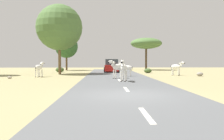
{
  "coord_description": "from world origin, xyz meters",
  "views": [
    {
      "loc": [
        -1.1,
        -10.52,
        1.56
      ],
      "look_at": [
        -0.42,
        10.25,
        0.76
      ],
      "focal_mm": 38.07,
      "sensor_mm": 36.0,
      "label": 1
    }
  ],
  "objects_px": {
    "zebra_2": "(177,67)",
    "zebra_3": "(127,68)",
    "zebra_0": "(124,68)",
    "tree_2": "(66,47)",
    "car_0": "(112,66)",
    "rock_2": "(10,77)",
    "tree_4": "(146,43)",
    "zebra_4": "(117,67)",
    "bush_1": "(148,71)",
    "rock_0": "(200,74)",
    "zebra_1": "(39,68)",
    "tree_0": "(59,27)",
    "bush_0": "(60,70)"
  },
  "relations": [
    {
      "from": "rock_0",
      "to": "rock_2",
      "type": "xyz_separation_m",
      "value": [
        -18.09,
        -2.81,
        -0.09
      ]
    },
    {
      "from": "zebra_0",
      "to": "zebra_3",
      "type": "distance_m",
      "value": 5.95
    },
    {
      "from": "zebra_4",
      "to": "zebra_2",
      "type": "bearing_deg",
      "value": -88.07
    },
    {
      "from": "bush_0",
      "to": "bush_1",
      "type": "xyz_separation_m",
      "value": [
        11.75,
        -2.41,
        -0.05
      ]
    },
    {
      "from": "car_0",
      "to": "rock_2",
      "type": "distance_m",
      "value": 14.27
    },
    {
      "from": "zebra_2",
      "to": "rock_0",
      "type": "bearing_deg",
      "value": 100.96
    },
    {
      "from": "tree_4",
      "to": "bush_1",
      "type": "relative_size",
      "value": 5.55
    },
    {
      "from": "bush_1",
      "to": "tree_2",
      "type": "bearing_deg",
      "value": 143.33
    },
    {
      "from": "zebra_4",
      "to": "bush_0",
      "type": "relative_size",
      "value": 1.4
    },
    {
      "from": "tree_0",
      "to": "bush_1",
      "type": "xyz_separation_m",
      "value": [
        10.87,
        2.37,
        -5.16
      ]
    },
    {
      "from": "zebra_3",
      "to": "zebra_2",
      "type": "bearing_deg",
      "value": -57.65
    },
    {
      "from": "car_0",
      "to": "rock_2",
      "type": "bearing_deg",
      "value": -128.5
    },
    {
      "from": "tree_0",
      "to": "zebra_1",
      "type": "bearing_deg",
      "value": -102.07
    },
    {
      "from": "zebra_1",
      "to": "rock_2",
      "type": "xyz_separation_m",
      "value": [
        -2.03,
        -2.07,
        -0.81
      ]
    },
    {
      "from": "tree_2",
      "to": "rock_0",
      "type": "height_order",
      "value": "tree_2"
    },
    {
      "from": "zebra_1",
      "to": "rock_2",
      "type": "relative_size",
      "value": 4.24
    },
    {
      "from": "zebra_4",
      "to": "bush_0",
      "type": "xyz_separation_m",
      "value": [
        -7.23,
        12.56,
        -0.67
      ]
    },
    {
      "from": "zebra_1",
      "to": "tree_4",
      "type": "relative_size",
      "value": 0.29
    },
    {
      "from": "zebra_4",
      "to": "tree_4",
      "type": "relative_size",
      "value": 0.29
    },
    {
      "from": "bush_1",
      "to": "rock_2",
      "type": "xyz_separation_m",
      "value": [
        -13.95,
        -9.35,
        -0.19
      ]
    },
    {
      "from": "zebra_0",
      "to": "rock_0",
      "type": "relative_size",
      "value": 2.52
    },
    {
      "from": "zebra_4",
      "to": "bush_0",
      "type": "height_order",
      "value": "zebra_4"
    },
    {
      "from": "zebra_2",
      "to": "car_0",
      "type": "relative_size",
      "value": 0.35
    },
    {
      "from": "tree_0",
      "to": "rock_0",
      "type": "relative_size",
      "value": 12.14
    },
    {
      "from": "zebra_2",
      "to": "zebra_3",
      "type": "distance_m",
      "value": 5.78
    },
    {
      "from": "tree_0",
      "to": "rock_2",
      "type": "distance_m",
      "value": 9.33
    },
    {
      "from": "zebra_0",
      "to": "tree_2",
      "type": "bearing_deg",
      "value": -57.84
    },
    {
      "from": "zebra_3",
      "to": "tree_4",
      "type": "height_order",
      "value": "tree_4"
    },
    {
      "from": "zebra_4",
      "to": "rock_0",
      "type": "distance_m",
      "value": 9.41
    },
    {
      "from": "car_0",
      "to": "bush_1",
      "type": "distance_m",
      "value": 4.85
    },
    {
      "from": "tree_0",
      "to": "tree_2",
      "type": "bearing_deg",
      "value": 94.93
    },
    {
      "from": "zebra_0",
      "to": "rock_2",
      "type": "xyz_separation_m",
      "value": [
        -9.75,
        3.67,
        -0.9
      ]
    },
    {
      "from": "zebra_1",
      "to": "zebra_4",
      "type": "height_order",
      "value": "zebra_4"
    },
    {
      "from": "car_0",
      "to": "bush_0",
      "type": "distance_m",
      "value": 7.23
    },
    {
      "from": "zebra_0",
      "to": "tree_4",
      "type": "height_order",
      "value": "tree_4"
    },
    {
      "from": "zebra_4",
      "to": "tree_2",
      "type": "relative_size",
      "value": 0.28
    },
    {
      "from": "bush_1",
      "to": "rock_0",
      "type": "xyz_separation_m",
      "value": [
        4.13,
        -6.54,
        -0.09
      ]
    },
    {
      "from": "bush_0",
      "to": "bush_1",
      "type": "bearing_deg",
      "value": -11.59
    },
    {
      "from": "bush_1",
      "to": "rock_0",
      "type": "relative_size",
      "value": 1.47
    },
    {
      "from": "zebra_4",
      "to": "rock_2",
      "type": "distance_m",
      "value": 9.51
    },
    {
      "from": "zebra_0",
      "to": "zebra_3",
      "type": "bearing_deg",
      "value": -84.53
    },
    {
      "from": "tree_4",
      "to": "rock_0",
      "type": "relative_size",
      "value": 8.17
    },
    {
      "from": "zebra_0",
      "to": "zebra_4",
      "type": "height_order",
      "value": "same"
    },
    {
      "from": "tree_2",
      "to": "bush_1",
      "type": "distance_m",
      "value": 15.19
    },
    {
      "from": "tree_2",
      "to": "zebra_4",
      "type": "bearing_deg",
      "value": -68.91
    },
    {
      "from": "zebra_4",
      "to": "rock_0",
      "type": "relative_size",
      "value": 2.4
    },
    {
      "from": "zebra_2",
      "to": "tree_4",
      "type": "relative_size",
      "value": 0.28
    },
    {
      "from": "car_0",
      "to": "tree_4",
      "type": "height_order",
      "value": "tree_4"
    },
    {
      "from": "rock_0",
      "to": "zebra_0",
      "type": "bearing_deg",
      "value": -142.13
    },
    {
      "from": "zebra_2",
      "to": "zebra_4",
      "type": "height_order",
      "value": "zebra_4"
    }
  ]
}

